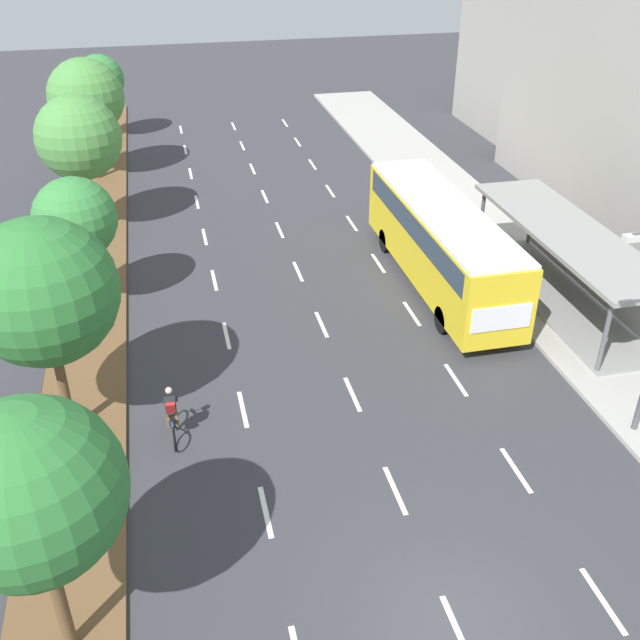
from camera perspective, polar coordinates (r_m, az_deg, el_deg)
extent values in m
plane|color=#38383D|center=(17.52, 10.45, -22.29)|extent=(140.00, 140.00, 0.00)
cube|color=brown|center=(32.61, -17.18, 4.33)|extent=(2.60, 52.00, 0.12)
cube|color=#ADAAA3|center=(35.50, 12.31, 7.25)|extent=(4.50, 52.00, 0.15)
cube|color=white|center=(19.47, -4.28, -14.72)|extent=(0.14, 1.84, 0.01)
cube|color=white|center=(22.75, -6.05, -6.95)|extent=(0.14, 1.84, 0.01)
cube|color=white|center=(26.34, -7.32, -1.21)|extent=(0.14, 1.84, 0.01)
cube|color=white|center=(30.15, -8.27, 3.11)|extent=(0.14, 1.84, 0.01)
cube|color=white|center=(34.10, -9.01, 6.45)|extent=(0.14, 1.84, 0.01)
cube|color=white|center=(38.14, -9.61, 9.09)|extent=(0.14, 1.84, 0.01)
cube|color=white|center=(42.25, -10.09, 11.22)|extent=(0.14, 1.84, 0.01)
cube|color=white|center=(46.42, -10.49, 12.97)|extent=(0.14, 1.84, 0.01)
cube|color=white|center=(50.62, -10.83, 14.43)|extent=(0.14, 1.84, 0.01)
cube|color=white|center=(17.42, 10.71, -22.78)|extent=(0.14, 1.84, 0.01)
cube|color=white|center=(20.08, 5.89, -13.09)|extent=(0.14, 1.84, 0.01)
cube|color=white|center=(23.26, 2.56, -5.81)|extent=(0.14, 1.84, 0.01)
cube|color=white|center=(26.79, 0.12, -0.34)|extent=(0.14, 1.84, 0.01)
cube|color=white|center=(30.54, -1.73, 3.82)|extent=(0.14, 1.84, 0.01)
cube|color=white|center=(34.45, -3.18, 7.05)|extent=(0.14, 1.84, 0.01)
cube|color=white|center=(38.45, -4.34, 9.62)|extent=(0.14, 1.84, 0.01)
cube|color=white|center=(42.53, -5.30, 11.69)|extent=(0.14, 1.84, 0.01)
cube|color=white|center=(46.67, -6.10, 13.40)|extent=(0.14, 1.84, 0.01)
cube|color=white|center=(50.85, -6.78, 14.82)|extent=(0.14, 1.84, 0.01)
cube|color=white|center=(18.75, 21.25, -19.77)|extent=(0.14, 1.84, 0.01)
cube|color=white|center=(21.24, 15.08, -11.26)|extent=(0.14, 1.84, 0.01)
cube|color=white|center=(24.28, 10.58, -4.62)|extent=(0.14, 1.84, 0.01)
cube|color=white|center=(27.68, 7.20, 0.50)|extent=(0.14, 1.84, 0.01)
cube|color=white|center=(31.32, 4.58, 4.46)|extent=(0.14, 1.84, 0.01)
cube|color=white|center=(35.14, 2.49, 7.57)|extent=(0.14, 1.84, 0.01)
cube|color=white|center=(39.08, 0.80, 10.06)|extent=(0.14, 1.84, 0.01)
cube|color=white|center=(43.10, -0.59, 12.08)|extent=(0.14, 1.84, 0.01)
cube|color=white|center=(47.19, -1.77, 13.75)|extent=(0.14, 1.84, 0.01)
cube|color=white|center=(51.32, -2.76, 15.14)|extent=(0.14, 1.84, 0.01)
cube|color=gray|center=(29.60, 18.03, 1.69)|extent=(2.60, 10.15, 0.10)
cylinder|color=#56565B|center=(24.90, 21.40, -1.19)|extent=(0.16, 0.16, 2.60)
cylinder|color=#56565B|center=(32.30, 12.51, 7.67)|extent=(0.16, 0.16, 2.60)
cylinder|color=#56565B|center=(33.34, 16.24, 7.90)|extent=(0.16, 0.16, 2.60)
cube|color=gray|center=(29.64, 20.54, 4.20)|extent=(0.10, 9.64, 2.34)
cube|color=gray|center=(28.44, 18.91, 6.49)|extent=(2.90, 10.55, 0.16)
cube|color=yellow|center=(29.09, 9.39, 6.00)|extent=(2.50, 11.20, 2.80)
cube|color=#2D3D4C|center=(28.75, 9.54, 7.54)|extent=(2.54, 10.30, 0.90)
cube|color=silver|center=(28.52, 9.64, 8.66)|extent=(2.45, 10.98, 0.12)
cube|color=#2D3D4C|center=(33.82, 5.99, 10.48)|extent=(2.25, 0.06, 1.54)
cube|color=white|center=(24.68, 14.01, 0.13)|extent=(2.12, 0.04, 0.90)
cylinder|color=black|center=(32.25, 5.15, 6.22)|extent=(0.30, 1.00, 1.00)
cylinder|color=black|center=(32.96, 8.82, 6.53)|extent=(0.30, 1.00, 1.00)
cylinder|color=black|center=(26.50, 9.61, 0.04)|extent=(0.30, 1.00, 1.00)
cylinder|color=black|center=(27.35, 13.90, 0.57)|extent=(0.30, 1.00, 1.00)
torus|color=black|center=(22.23, -11.47, -7.34)|extent=(0.06, 0.72, 0.72)
torus|color=black|center=(21.37, -11.31, -9.13)|extent=(0.06, 0.72, 0.72)
cylinder|color=#234C99|center=(21.63, -11.47, -7.65)|extent=(0.05, 0.93, 0.05)
cylinder|color=#234C99|center=(21.66, -11.40, -8.18)|extent=(0.05, 0.57, 0.42)
cylinder|color=#234C99|center=(21.46, -11.44, -7.93)|extent=(0.04, 0.04, 0.40)
cube|color=black|center=(21.33, -11.50, -7.51)|extent=(0.12, 0.24, 0.06)
cylinder|color=black|center=(21.86, -11.61, -6.29)|extent=(0.46, 0.04, 0.04)
cube|color=black|center=(21.28, -11.62, -6.52)|extent=(0.30, 0.36, 0.59)
cube|color=#A82323|center=(21.14, -11.60, -6.73)|extent=(0.26, 0.26, 0.42)
sphere|color=beige|center=(21.13, -11.75, -5.42)|extent=(0.20, 0.20, 0.20)
cylinder|color=brown|center=(21.50, -11.82, -7.45)|extent=(0.12, 0.42, 0.25)
cylinder|color=brown|center=(21.79, -11.77, -7.71)|extent=(0.10, 0.17, 0.41)
cylinder|color=brown|center=(21.49, -11.18, -7.38)|extent=(0.12, 0.42, 0.25)
cylinder|color=brown|center=(21.78, -11.14, -7.64)|extent=(0.10, 0.17, 0.41)
cylinder|color=black|center=(21.43, -12.11, -6.11)|extent=(0.09, 0.47, 0.28)
cylinder|color=black|center=(21.42, -11.20, -6.01)|extent=(0.09, 0.47, 0.28)
cylinder|color=brown|center=(16.50, -19.77, -19.64)|extent=(0.28, 0.28, 3.01)
sphere|color=#2D7533|center=(14.51, -21.77, -12.36)|extent=(3.57, 3.57, 3.57)
cylinder|color=brown|center=(22.01, -19.44, -4.91)|extent=(0.28, 0.28, 3.08)
sphere|color=#2D7533|center=(20.47, -20.90, 2.06)|extent=(4.03, 4.03, 4.03)
cylinder|color=brown|center=(28.44, -17.84, 3.17)|extent=(0.28, 0.28, 2.49)
sphere|color=#38843D|center=(27.48, -18.62, 7.53)|extent=(2.97, 2.97, 2.97)
cylinder|color=brown|center=(35.09, -17.61, 8.92)|extent=(0.28, 0.28, 2.97)
sphere|color=#4C8E42|center=(34.19, -18.38, 13.38)|extent=(3.71, 3.71, 3.71)
cylinder|color=brown|center=(42.04, -17.21, 12.47)|extent=(0.28, 0.28, 2.88)
sphere|color=#4C8E42|center=(41.28, -17.85, 16.28)|extent=(3.91, 3.91, 3.91)
cylinder|color=brown|center=(49.13, -16.44, 14.92)|extent=(0.28, 0.28, 2.52)
sphere|color=#38843D|center=(48.58, -16.86, 17.58)|extent=(2.93, 2.93, 2.93)
cube|color=silver|center=(19.60, 23.24, 5.92)|extent=(0.44, 0.24, 0.16)
cube|color=#A39E93|center=(50.04, 18.80, 21.38)|extent=(9.28, 10.74, 13.81)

